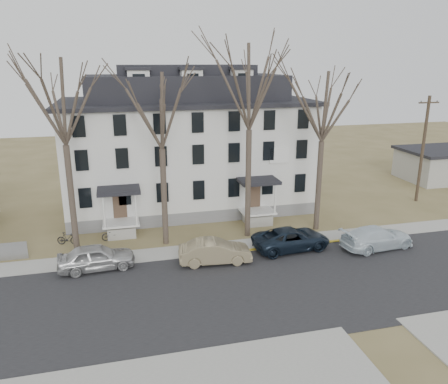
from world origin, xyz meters
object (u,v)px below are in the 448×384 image
object	(u,v)px
tree_mid_right	(324,102)
utility_pole_far	(423,148)
boarding_house	(187,145)
car_navy	(291,239)
car_white	(377,238)
tree_mid_left	(160,106)
tree_far_left	(61,95)
bicycle_right	(68,239)
car_silver	(96,258)
bicycle_left	(114,234)
tree_center	(250,81)
car_tan	(215,252)

from	to	relation	value
tree_mid_right	utility_pole_far	distance (m)	13.55
boarding_house	car_navy	world-z (taller)	boarding_house
boarding_house	tree_mid_right	bearing A→B (deg)	-43.81
utility_pole_far	car_white	distance (m)	13.48
tree_mid_left	tree_mid_right	bearing A→B (deg)	0.00
tree_far_left	car_white	xyz separation A→B (m)	(19.94, -4.34, -9.59)
tree_mid_right	utility_pole_far	size ratio (longest dim) A/B	1.34
bicycle_right	car_navy	bearing A→B (deg)	-90.20
car_silver	tree_mid_right	bearing A→B (deg)	-83.90
tree_far_left	car_silver	bearing A→B (deg)	-65.05
tree_far_left	bicycle_right	size ratio (longest dim) A/B	9.05
car_white	bicycle_left	xyz separation A→B (m)	(-17.51, 5.81, -0.31)
car_white	bicycle_right	distance (m)	21.38
utility_pole_far	car_navy	xyz separation A→B (m)	(-15.33, -7.31, -4.17)
tree_mid_right	boarding_house	bearing A→B (deg)	136.19
tree_center	car_tan	distance (m)	11.53
tree_center	utility_pole_far	size ratio (longest dim) A/B	1.55
boarding_house	bicycle_right	bearing A→B (deg)	-144.74
tree_center	car_navy	world-z (taller)	tree_center
tree_center	car_navy	size ratio (longest dim) A/B	2.77
car_tan	car_navy	world-z (taller)	car_tan
boarding_house	tree_mid_left	xyz separation A→B (m)	(-3.00, -8.15, 4.22)
tree_far_left	car_tan	bearing A→B (deg)	-24.24
bicycle_right	car_silver	bearing A→B (deg)	-137.88
car_white	car_navy	bearing A→B (deg)	71.43
utility_pole_far	car_white	size ratio (longest dim) A/B	1.83
car_tan	car_silver	bearing A→B (deg)	88.06
tree_center	car_tan	xyz separation A→B (m)	(-3.33, -3.90, -10.33)
bicycle_left	bicycle_right	distance (m)	3.12
car_navy	tree_mid_left	bearing A→B (deg)	64.66
boarding_house	car_white	distance (m)	17.24
car_silver	tree_center	bearing A→B (deg)	-78.61
tree_far_left	car_silver	distance (m)	10.12
tree_mid_left	bicycle_right	size ratio (longest dim) A/B	8.40
tree_center	bicycle_right	bearing A→B (deg)	174.11
bicycle_right	car_tan	bearing A→B (deg)	-102.78
tree_far_left	tree_mid_right	xyz separation A→B (m)	(17.50, 0.00, -0.74)
boarding_house	tree_mid_right	distance (m)	12.51
tree_mid_right	car_silver	xyz separation A→B (m)	(-16.10, -3.02, -8.82)
boarding_house	tree_mid_left	bearing A→B (deg)	-110.20
tree_mid_right	utility_pole_far	world-z (taller)	tree_mid_right
car_silver	car_navy	xyz separation A→B (m)	(12.77, -0.09, -0.05)
tree_mid_left	car_white	distance (m)	17.07
tree_far_left	car_silver	world-z (taller)	tree_far_left
car_navy	car_white	world-z (taller)	car_white
car_tan	bicycle_right	world-z (taller)	car_tan
utility_pole_far	bicycle_left	bearing A→B (deg)	-174.23
utility_pole_far	car_navy	distance (m)	17.49
tree_center	bicycle_right	world-z (taller)	tree_center
car_silver	car_white	xyz separation A→B (m)	(18.53, -1.32, -0.03)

